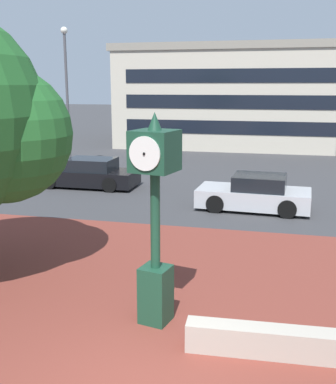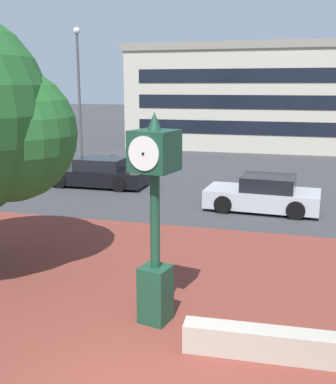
% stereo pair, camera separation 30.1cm
% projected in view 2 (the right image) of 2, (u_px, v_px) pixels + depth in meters
% --- Properties ---
extents(plaza_brick_paving, '(44.00, 12.43, 0.01)m').
position_uv_depth(plaza_brick_paving, '(177.00, 325.00, 8.85)').
color(plaza_brick_paving, brown).
rests_on(plaza_brick_paving, ground).
extents(planter_wall, '(3.22, 0.56, 0.50)m').
position_uv_depth(planter_wall, '(279.00, 345.00, 7.71)').
color(planter_wall, '#ADA393').
rests_on(planter_wall, ground).
extents(street_clock, '(0.88, 0.90, 3.98)m').
position_uv_depth(street_clock, '(155.00, 212.00, 8.54)').
color(street_clock, '#19422D').
rests_on(street_clock, ground).
extents(car_street_mid, '(4.52, 1.95, 1.28)m').
position_uv_depth(car_street_mid, '(98.00, 174.00, 20.95)').
color(car_street_mid, black).
rests_on(car_street_mid, ground).
extents(car_street_far, '(4.12, 2.12, 1.28)m').
position_uv_depth(car_street_far, '(264.00, 195.00, 16.87)').
color(car_street_far, '#B7BABF').
rests_on(car_street_far, ground).
extents(civic_building, '(22.89, 11.76, 7.22)m').
position_uv_depth(civic_building, '(291.00, 96.00, 35.21)').
color(civic_building, beige).
rests_on(civic_building, ground).
extents(street_lamp_post, '(0.36, 0.36, 7.35)m').
position_uv_depth(street_lamp_post, '(79.00, 85.00, 24.68)').
color(street_lamp_post, '#4C4C51').
rests_on(street_lamp_post, ground).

